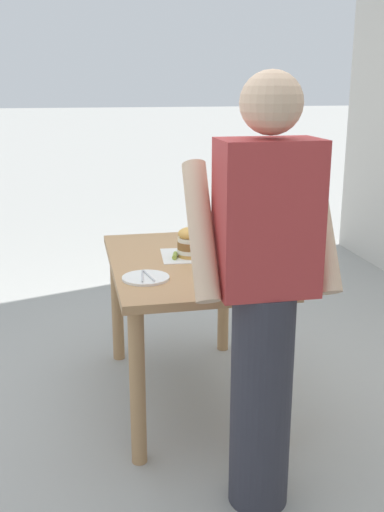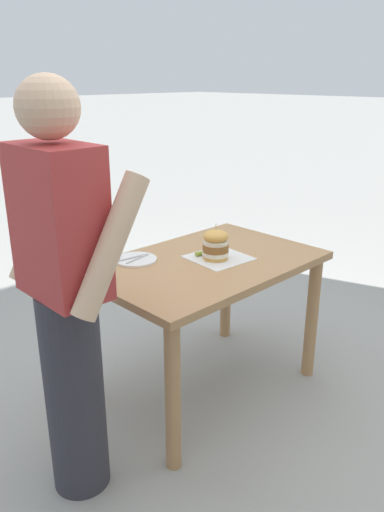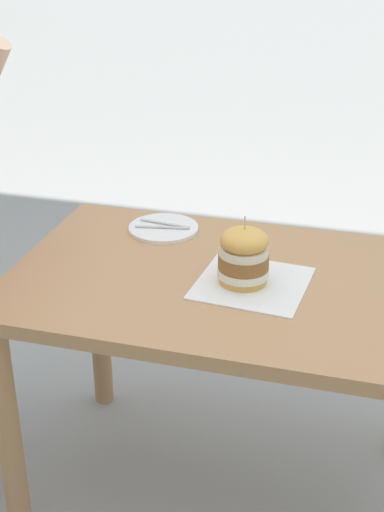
{
  "view_description": "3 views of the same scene",
  "coord_description": "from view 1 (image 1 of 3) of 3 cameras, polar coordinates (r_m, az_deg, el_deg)",
  "views": [
    {
      "loc": [
        0.57,
        2.88,
        1.64
      ],
      "look_at": [
        0.0,
        0.1,
        0.82
      ],
      "focal_mm": 42.0,
      "sensor_mm": 36.0,
      "label": 1
    },
    {
      "loc": [
        -1.69,
        1.75,
        1.68
      ],
      "look_at": [
        0.0,
        0.1,
        0.82
      ],
      "focal_mm": 35.0,
      "sensor_mm": 36.0,
      "label": 2
    },
    {
      "loc": [
        -1.7,
        -0.37,
        1.69
      ],
      "look_at": [
        0.0,
        0.1,
        0.82
      ],
      "focal_mm": 50.0,
      "sensor_mm": 36.0,
      "label": 3
    }
  ],
  "objects": [
    {
      "name": "ground_plane",
      "position": [
        3.36,
        -0.35,
        -13.11
      ],
      "size": [
        80.0,
        80.0,
        0.0
      ],
      "primitive_type": "plane",
      "color": "#9E9E99"
    },
    {
      "name": "patio_table",
      "position": [
        3.1,
        -0.37,
        -2.63
      ],
      "size": [
        0.78,
        1.2,
        0.77
      ],
      "color": "tan",
      "rests_on": "ground"
    },
    {
      "name": "serving_paper",
      "position": [
        3.13,
        -0.25,
        0.05
      ],
      "size": [
        0.31,
        0.31,
        0.0
      ],
      "primitive_type": "cube",
      "rotation": [
        0.0,
        0.0,
        -0.09
      ],
      "color": "white",
      "rests_on": "patio_table"
    },
    {
      "name": "sandwich",
      "position": [
        3.09,
        -0.14,
        1.34
      ],
      "size": [
        0.14,
        0.14,
        0.19
      ],
      "color": "gold",
      "rests_on": "serving_paper"
    },
    {
      "name": "pickle_spear",
      "position": [
        3.08,
        -1.64,
        0.03
      ],
      "size": [
        0.04,
        0.09,
        0.02
      ],
      "primitive_type": "cylinder",
      "rotation": [
        0.0,
        1.57,
        1.33
      ],
      "color": "#8EA83D",
      "rests_on": "serving_paper"
    },
    {
      "name": "side_plate_with_forks",
      "position": [
        2.77,
        -4.43,
        -2.08
      ],
      "size": [
        0.22,
        0.22,
        0.02
      ],
      "color": "white",
      "rests_on": "patio_table"
    },
    {
      "name": "diner_across_table",
      "position": [
        2.24,
        6.89,
        -3.75
      ],
      "size": [
        0.55,
        0.35,
        1.69
      ],
      "color": "#33333D",
      "rests_on": "ground"
    }
  ]
}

